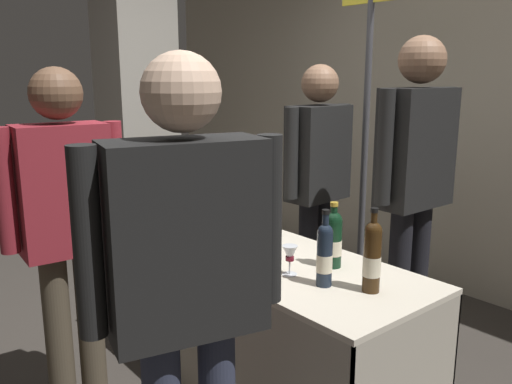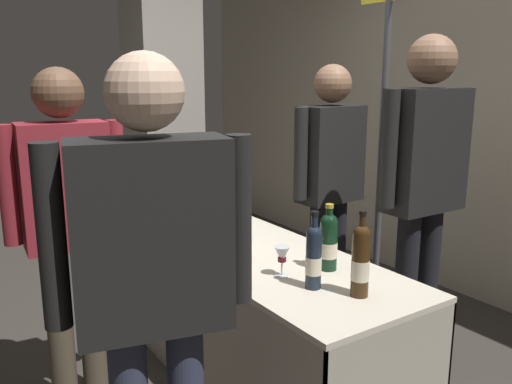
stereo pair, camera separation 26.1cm
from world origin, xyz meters
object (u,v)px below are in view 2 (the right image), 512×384
Objects in this scene: display_bottle_0 at (222,199)px; featured_wine_bottle at (188,198)px; tasting_table at (256,291)px; taster_foreground_right at (67,213)px; flower_vase at (231,226)px; vendor_presenter at (424,173)px; concrete_pillar at (161,55)px; booth_signpost at (383,119)px; wine_glass_near_vendor at (209,201)px; wine_glass_mid at (282,256)px.

featured_wine_bottle is at bearing -138.62° from display_bottle_0.
taster_foreground_right reaches higher than tasting_table.
flower_vase is 1.04m from vendor_presenter.
tasting_table is (2.11, -0.47, -1.24)m from concrete_pillar.
taster_foreground_right is at bearing -91.61° from booth_signpost.
wine_glass_near_vendor is 0.33× the size of flower_vase.
display_bottle_0 is (1.52, -0.32, -0.89)m from concrete_pillar.
featured_wine_bottle reaches higher than wine_glass_near_vendor.
wine_glass_near_vendor is 1.30m from vendor_presenter.
wine_glass_mid is 0.08× the size of taster_foreground_right.
taster_foreground_right is at bearing -21.05° from vendor_presenter.
taster_foreground_right is at bearing -111.71° from tasting_table.
booth_signpost is (0.44, 1.04, 0.49)m from wine_glass_near_vendor.
flower_vase is at bearing -82.75° from booth_signpost.
tasting_table is 4.74× the size of flower_vase.
vendor_presenter is at bearing 8.15° from concrete_pillar.
booth_signpost is (-0.62, 0.34, 0.22)m from vendor_presenter.
wine_glass_near_vendor is 0.07× the size of vendor_presenter.
featured_wine_bottle is at bearing -18.98° from concrete_pillar.
vendor_presenter reaches higher than taster_foreground_right.
tasting_table is at bearing -76.86° from booth_signpost.
wine_glass_mid reaches higher than tasting_table.
vendor_presenter is 1.10× the size of taster_foreground_right.
flower_vase reaches higher than featured_wine_bottle.
concrete_pillar is at bearing 58.95° from taster_foreground_right.
flower_vase is 0.18× the size of booth_signpost.
taster_foreground_right is (0.43, -0.83, 0.12)m from featured_wine_bottle.
vendor_presenter is at bearing 62.92° from flower_vase.
flower_vase is at bearing -146.20° from tasting_table.
booth_signpost is (-0.27, 1.17, 0.81)m from tasting_table.
vendor_presenter is at bearing 35.85° from display_bottle_0.
flower_vase is (-0.11, -0.08, 0.33)m from tasting_table.
booth_signpost is (1.84, 0.70, -0.44)m from concrete_pillar.
tasting_table is at bearing -12.55° from concrete_pillar.
flower_vase is (0.64, -0.08, -0.01)m from featured_wine_bottle.
booth_signpost reaches higher than display_bottle_0.
concrete_pillar is at bearing 161.02° from featured_wine_bottle.
featured_wine_bottle is at bearing 32.12° from taster_foreground_right.
vendor_presenter is 1.78m from taster_foreground_right.
concrete_pillar reaches higher than tasting_table.
tasting_table is at bearing -21.59° from vendor_presenter.
vendor_presenter is at bearing 36.73° from featured_wine_bottle.
concrete_pillar is 2.15× the size of taster_foreground_right.
booth_signpost is (0.32, 1.02, 0.45)m from display_bottle_0.
vendor_presenter is at bearing 33.11° from wine_glass_near_vendor.
featured_wine_bottle is at bearing -112.48° from booth_signpost.
featured_wine_bottle reaches higher than wine_glass_mid.
display_bottle_0 is at bearing 166.04° from tasting_table.
display_bottle_0 is (-0.59, 0.15, 0.35)m from tasting_table.
taster_foreground_right is at bearing -62.76° from featured_wine_bottle.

